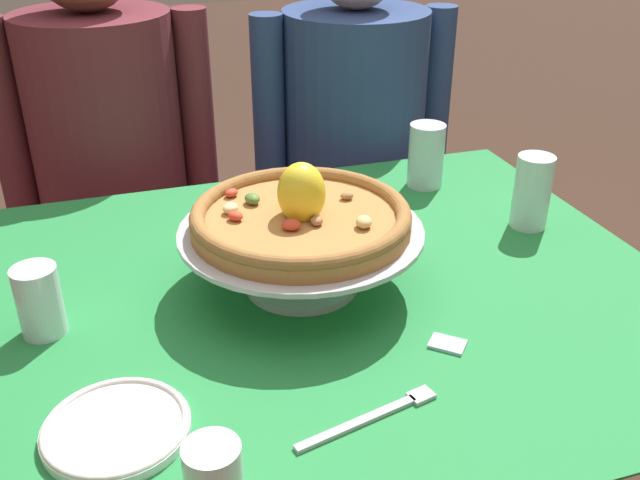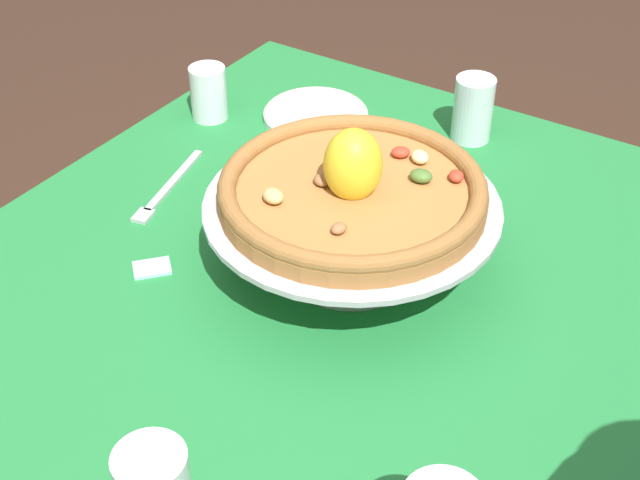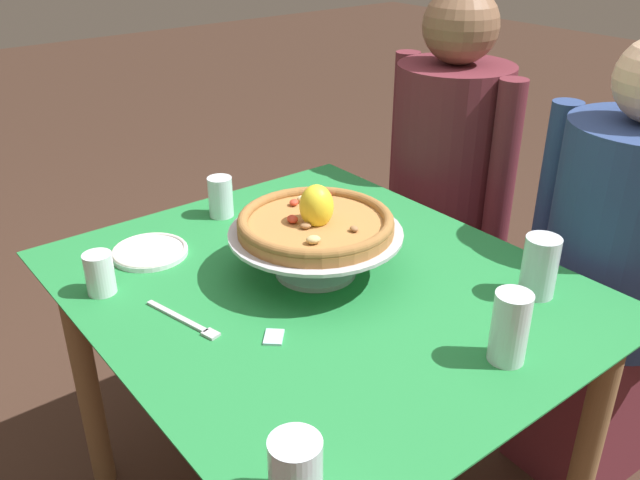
# 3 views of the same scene
# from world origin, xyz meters

# --- Properties ---
(dining_table) EXTENTS (1.12, 0.96, 0.73)m
(dining_table) POSITION_xyz_m (0.00, 0.00, 0.62)
(dining_table) COLOR olive
(dining_table) RESTS_ON ground
(pizza_stand) EXTENTS (0.39, 0.39, 0.10)m
(pizza_stand) POSITION_xyz_m (-0.04, 0.02, 0.80)
(pizza_stand) COLOR #B7B7C1
(pizza_stand) RESTS_ON dining_table
(pizza) EXTENTS (0.34, 0.34, 0.11)m
(pizza) POSITION_xyz_m (-0.04, 0.02, 0.85)
(pizza) COLOR #AD753D
(pizza) RESTS_ON pizza_stand
(water_glass_side_right) EXTENTS (0.07, 0.07, 0.14)m
(water_glass_side_right) POSITION_xyz_m (0.43, 0.10, 0.79)
(water_glass_side_right) COLOR silver
(water_glass_side_right) RESTS_ON dining_table
(water_glass_back_right) EXTENTS (0.07, 0.07, 0.13)m
(water_glass_back_right) POSITION_xyz_m (0.32, 0.33, 0.79)
(water_glass_back_right) COLOR silver
(water_glass_back_right) RESTS_ON dining_table
(water_glass_front_left) EXTENTS (0.06, 0.06, 0.09)m
(water_glass_front_left) POSITION_xyz_m (-0.26, -0.39, 0.77)
(water_glass_front_left) COLOR white
(water_glass_front_left) RESTS_ON dining_table
(water_glass_side_left) EXTENTS (0.06, 0.06, 0.11)m
(water_glass_side_left) POSITION_xyz_m (-0.44, 0.01, 0.77)
(water_glass_side_left) COLOR silver
(water_glass_side_left) RESTS_ON dining_table
(water_glass_front_right) EXTENTS (0.08, 0.08, 0.11)m
(water_glass_front_right) POSITION_xyz_m (0.45, -0.40, 0.78)
(water_glass_front_right) COLOR silver
(water_glass_front_right) RESTS_ON dining_table
(side_plate) EXTENTS (0.18, 0.18, 0.02)m
(side_plate) POSITION_xyz_m (-0.35, -0.24, 0.74)
(side_plate) COLOR white
(side_plate) RESTS_ON dining_table
(dinner_fork) EXTENTS (0.20, 0.06, 0.01)m
(dinner_fork) POSITION_xyz_m (-0.04, -0.31, 0.73)
(dinner_fork) COLOR #B7B7C1
(dinner_fork) RESTS_ON dining_table
(sugar_packet) EXTENTS (0.06, 0.06, 0.00)m
(sugar_packet) POSITION_xyz_m (0.11, -0.20, 0.73)
(sugar_packet) COLOR silver
(sugar_packet) RESTS_ON dining_table
(diner_left) EXTENTS (0.51, 0.37, 1.27)m
(diner_left) POSITION_xyz_m (-0.30, 0.75, 0.62)
(diner_left) COLOR gray
(diner_left) RESTS_ON ground
(diner_right) EXTENTS (0.52, 0.38, 1.23)m
(diner_right) POSITION_xyz_m (0.30, 0.72, 0.61)
(diner_right) COLOR maroon
(diner_right) RESTS_ON ground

